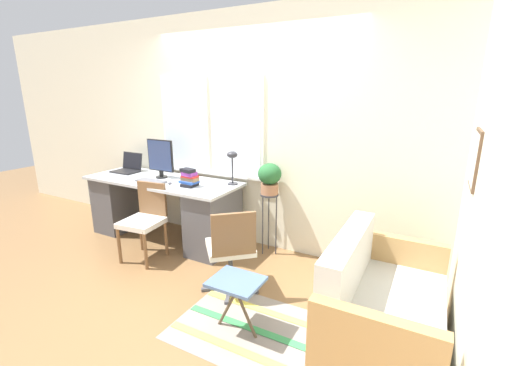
{
  "coord_description": "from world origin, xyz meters",
  "views": [
    {
      "loc": [
        1.93,
        -2.66,
        1.82
      ],
      "look_at": [
        0.4,
        0.18,
        0.95
      ],
      "focal_mm": 24.0,
      "sensor_mm": 36.0,
      "label": 1
    }
  ],
  "objects": [
    {
      "name": "monitor",
      "position": [
        -1.09,
        0.44,
        1.02
      ],
      "size": [
        0.39,
        0.14,
        0.48
      ],
      "color": "black",
      "rests_on": "desk"
    },
    {
      "name": "desk",
      "position": [
        -1.02,
        0.37,
        0.41
      ],
      "size": [
        2.0,
        0.73,
        0.77
      ],
      "color": "#B2B7BC",
      "rests_on": "ground_plane"
    },
    {
      "name": "desk_chair_wooden",
      "position": [
        -0.83,
        -0.13,
        0.46
      ],
      "size": [
        0.45,
        0.46,
        0.84
      ],
      "rotation": [
        0.0,
        0.0,
        0.11
      ],
      "color": "brown",
      "rests_on": "ground_plane"
    },
    {
      "name": "plant_stand",
      "position": [
        0.33,
        0.62,
        0.59
      ],
      "size": [
        0.21,
        0.21,
        0.71
      ],
      "color": "#333338",
      "rests_on": "ground_plane"
    },
    {
      "name": "folding_stool",
      "position": [
        0.71,
        -0.71,
        0.4
      ],
      "size": [
        0.38,
        0.32,
        0.45
      ],
      "color": "slate",
      "rests_on": "ground_plane"
    },
    {
      "name": "book_stack",
      "position": [
        -0.53,
        0.3,
        0.86
      ],
      "size": [
        0.21,
        0.18,
        0.2
      ],
      "color": "black",
      "rests_on": "desk"
    },
    {
      "name": "couch_loveseat",
      "position": [
        1.7,
        -0.39,
        0.3
      ],
      "size": [
        0.73,
        1.24,
        0.84
      ],
      "rotation": [
        0.0,
        0.0,
        1.57
      ],
      "color": "beige",
      "rests_on": "ground_plane"
    },
    {
      "name": "wall_right_with_picture",
      "position": [
        2.2,
        0.0,
        1.35
      ],
      "size": [
        0.08,
        9.0,
        2.7
      ],
      "color": "beige",
      "rests_on": "ground_plane"
    },
    {
      "name": "desk_lamp",
      "position": [
        -0.13,
        0.6,
        1.06
      ],
      "size": [
        0.12,
        0.12,
        0.39
      ],
      "color": "#2D2D33",
      "rests_on": "desk"
    },
    {
      "name": "office_chair_swivel",
      "position": [
        0.39,
        -0.27,
        0.44
      ],
      "size": [
        0.59,
        0.59,
        0.83
      ],
      "rotation": [
        0.0,
        0.0,
        3.87
      ],
      "color": "#47474C",
      "rests_on": "ground_plane"
    },
    {
      "name": "laptop",
      "position": [
        -1.72,
        0.48,
        0.82
      ],
      "size": [
        0.35,
        0.28,
        0.24
      ],
      "color": "black",
      "rests_on": "desk"
    },
    {
      "name": "mouse",
      "position": [
        -0.78,
        0.25,
        0.78
      ],
      "size": [
        0.04,
        0.06,
        0.03
      ],
      "color": "slate",
      "rests_on": "desk"
    },
    {
      "name": "wall_back_with_window",
      "position": [
        -0.02,
        0.81,
        1.35
      ],
      "size": [
        9.0,
        0.12,
        2.7
      ],
      "color": "beige",
      "rests_on": "ground_plane"
    },
    {
      "name": "potted_plant",
      "position": [
        0.33,
        0.62,
        0.9
      ],
      "size": [
        0.26,
        0.26,
        0.35
      ],
      "color": "#9E6B4C",
      "rests_on": "plant_stand"
    },
    {
      "name": "keyboard",
      "position": [
        -1.05,
        0.22,
        0.78
      ],
      "size": [
        0.39,
        0.14,
        0.02
      ],
      "color": "slate",
      "rests_on": "desk"
    },
    {
      "name": "ground_plane",
      "position": [
        0.0,
        0.0,
        0.0
      ],
      "size": [
        14.0,
        14.0,
        0.0
      ],
      "primitive_type": "plane",
      "color": "brown"
    },
    {
      "name": "floor_rug_striped",
      "position": [
        0.84,
        -0.64,
        0.0
      ],
      "size": [
        1.26,
        0.88,
        0.01
      ],
      "color": "gray",
      "rests_on": "ground_plane"
    }
  ]
}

